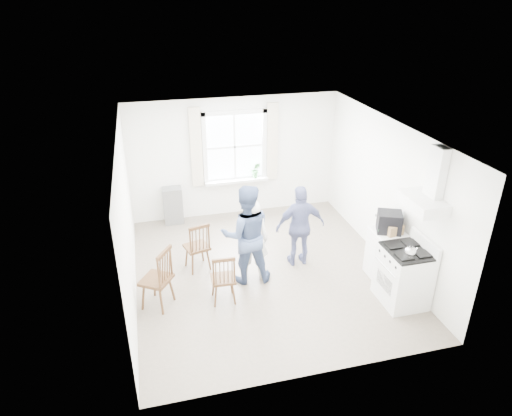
{
  "coord_description": "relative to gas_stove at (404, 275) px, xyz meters",
  "views": [
    {
      "loc": [
        -1.85,
        -6.62,
        4.59
      ],
      "look_at": [
        -0.11,
        0.2,
        1.18
      ],
      "focal_mm": 32.0,
      "sensor_mm": 36.0,
      "label": 1
    }
  ],
  "objects": [
    {
      "name": "room_shell",
      "position": [
        -1.91,
        1.35,
        0.82
      ],
      "size": [
        4.62,
        5.12,
        2.64
      ],
      "color": "#7A6D5E",
      "rests_on": "ground"
    },
    {
      "name": "window_assembly",
      "position": [
        -1.91,
        3.8,
        0.98
      ],
      "size": [
        1.88,
        0.24,
        1.7
      ],
      "color": "white",
      "rests_on": "room_shell"
    },
    {
      "name": "range_hood",
      "position": [
        0.16,
        -0.0,
        1.42
      ],
      "size": [
        0.45,
        0.76,
        0.94
      ],
      "color": "white",
      "rests_on": "room_shell"
    },
    {
      "name": "shelf_unit",
      "position": [
        -3.31,
        3.68,
        -0.08
      ],
      "size": [
        0.4,
        0.3,
        0.8
      ],
      "primitive_type": "cube",
      "color": "slate",
      "rests_on": "ground"
    },
    {
      "name": "gas_stove",
      "position": [
        0.0,
        0.0,
        0.0
      ],
      "size": [
        0.68,
        0.76,
        1.12
      ],
      "color": "white",
      "rests_on": "ground"
    },
    {
      "name": "kettle",
      "position": [
        -0.08,
        -0.18,
        0.55
      ],
      "size": [
        0.17,
        0.17,
        0.25
      ],
      "color": "silver",
      "rests_on": "gas_stove"
    },
    {
      "name": "low_cabinet",
      "position": [
        0.07,
        0.7,
        -0.03
      ],
      "size": [
        0.5,
        0.55,
        0.9
      ],
      "primitive_type": "cube",
      "color": "white",
      "rests_on": "ground"
    },
    {
      "name": "stereo_stack",
      "position": [
        0.06,
        0.7,
        0.59
      ],
      "size": [
        0.49,
        0.47,
        0.35
      ],
      "color": "black",
      "rests_on": "low_cabinet"
    },
    {
      "name": "cardboard_box",
      "position": [
        0.09,
        0.6,
        0.5
      ],
      "size": [
        0.29,
        0.22,
        0.17
      ],
      "primitive_type": "cube",
      "rotation": [
        0.0,
        0.0,
        0.12
      ],
      "color": "#977549",
      "rests_on": "low_cabinet"
    },
    {
      "name": "windsor_chair_a",
      "position": [
        -3.03,
        1.67,
        0.09
      ],
      "size": [
        0.49,
        0.48,
        0.95
      ],
      "color": "#432815",
      "rests_on": "ground"
    },
    {
      "name": "windsor_chair_b",
      "position": [
        -2.78,
        0.62,
        0.06
      ],
      "size": [
        0.4,
        0.39,
        0.89
      ],
      "color": "#432815",
      "rests_on": "ground"
    },
    {
      "name": "windsor_chair_c",
      "position": [
        -3.72,
        0.79,
        0.16
      ],
      "size": [
        0.6,
        0.6,
        1.05
      ],
      "color": "#432815",
      "rests_on": "ground"
    },
    {
      "name": "person_left",
      "position": [
        -2.16,
        1.24,
        0.26
      ],
      "size": [
        0.69,
        0.69,
        1.5
      ],
      "primitive_type": "imported",
      "rotation": [
        0.0,
        0.0,
        2.83
      ],
      "color": "white",
      "rests_on": "ground"
    },
    {
      "name": "person_mid",
      "position": [
        -2.28,
        1.22,
        0.4
      ],
      "size": [
        0.93,
        0.93,
        1.76
      ],
      "primitive_type": "imported",
      "rotation": [
        0.0,
        0.0,
        3.05
      ],
      "color": "#43547D",
      "rests_on": "ground"
    },
    {
      "name": "person_right",
      "position": [
        -1.22,
        1.48,
        0.28
      ],
      "size": [
        0.9,
        0.9,
        1.53
      ],
      "primitive_type": "imported",
      "rotation": [
        0.0,
        0.0,
        3.13
      ],
      "color": "navy",
      "rests_on": "ground"
    },
    {
      "name": "potted_plant",
      "position": [
        -1.47,
        3.71,
        0.54
      ],
      "size": [
        0.24,
        0.24,
        0.35
      ],
      "primitive_type": "imported",
      "rotation": [
        0.0,
        0.0,
        -0.27
      ],
      "color": "#347637",
      "rests_on": "window_assembly"
    }
  ]
}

